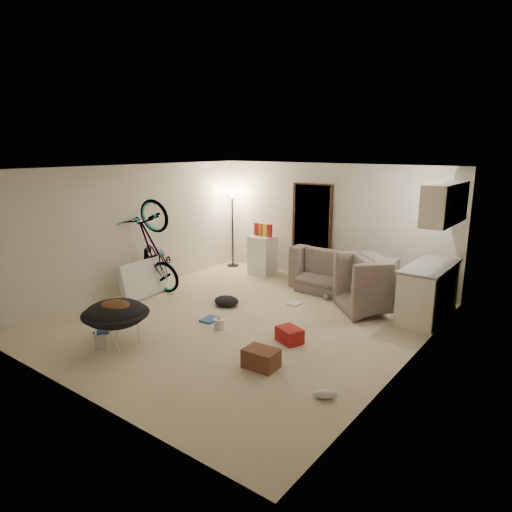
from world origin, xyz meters
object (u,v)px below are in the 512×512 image
Objects in this scene: saucer_chair at (116,319)px; sofa at (346,276)px; floor_lamp at (232,213)px; tv_box at (143,279)px; drink_case_b at (290,335)px; mini_fridge at (263,255)px; kitchen_counter at (428,292)px; armchair at (382,290)px; drink_case_a at (261,358)px; juicer at (219,323)px; bicycle at (155,268)px.

sofa is at bearing 70.78° from saucer_chair.
tv_box is at bearing -87.97° from floor_lamp.
drink_case_b is at bearing 99.44° from sofa.
mini_fridge is 2.28× the size of drink_case_b.
kitchen_counter reaches higher than saucer_chair.
mini_fridge reaches higher than saucer_chair.
sofa is (3.10, -0.20, -0.99)m from floor_lamp.
floor_lamp reaches higher than armchair.
sofa reaches higher than drink_case_b.
floor_lamp is 1.31m from mini_fridge.
kitchen_counter is 3.37× the size of drink_case_a.
drink_case_a is (-1.17, -3.17, -0.31)m from kitchen_counter.
drink_case_a is 0.91m from drink_case_b.
saucer_chair is at bearing -129.86° from kitchen_counter.
drink_case_b is at bearing 12.31° from juicer.
armchair is at bearing 79.15° from drink_case_a.
kitchen_counter is 1.79m from sofa.
kitchen_counter is at bearing 20.73° from tv_box.
kitchen_counter reaches higher than tv_box.
floor_lamp is 4.95m from kitchen_counter.
floor_lamp reaches higher than kitchen_counter.
kitchen_counter is 3.95× the size of drink_case_b.
armchair is 4.46m from tv_box.
drink_case_a is at bearing 99.39° from sofa.
sofa is at bearing -3.69° from floor_lamp.
floor_lamp is 4.76× the size of drink_case_b.
floor_lamp is 1.21× the size of kitchen_counter.
floor_lamp is at bearing 172.03° from mini_fridge.
mini_fridge is (-3.86, 0.55, -0.01)m from kitchen_counter.
saucer_chair is 2.17× the size of drink_case_a.
bicycle reaches higher than tv_box.
mini_fridge is at bearing 68.42° from tv_box.
floor_lamp is at bearing -5.09° from bicycle.
kitchen_counter is 1.34× the size of armchair.
kitchen_counter is 0.77m from armchair.
saucer_chair is (1.49, -2.01, -0.10)m from bicycle.
mini_fridge is (0.97, -0.10, -0.87)m from floor_lamp.
tv_box is 4.46× the size of juicer.
drink_case_b is at bearing 95.61° from drink_case_a.
bicycle is 0.33m from tv_box.
bicycle is 2.50m from saucer_chair.
drink_case_b is at bearing -5.59° from tv_box.
tv_box reaches higher than drink_case_b.
kitchen_counter is 1.56× the size of saucer_chair.
armchair reaches higher than juicer.
drink_case_b is (1.93, 1.62, -0.30)m from saucer_chair.
saucer_chair is at bearing -118.58° from drink_case_b.
juicer is (1.39, -3.07, -0.34)m from mini_fridge.
floor_lamp reaches higher than bicycle.
kitchen_counter reaches higher than sofa.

